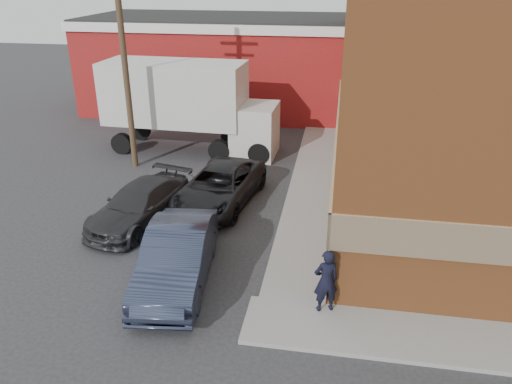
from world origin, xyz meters
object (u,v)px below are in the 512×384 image
at_px(utility_pole, 124,60).
at_px(suv_b, 140,205).
at_px(sedan, 177,257).
at_px(warehouse, 222,63).
at_px(box_truck, 192,101).
at_px(suv_a, 219,186).
at_px(man, 326,281).

relative_size(utility_pole, suv_b, 1.90).
bearing_deg(sedan, warehouse, 92.99).
bearing_deg(sedan, suv_b, 119.89).
relative_size(warehouse, utility_pole, 1.81).
height_order(warehouse, utility_pole, utility_pole).
xyz_separation_m(sedan, suv_b, (-2.44, 3.31, -0.13)).
distance_m(suv_b, box_truck, 7.87).
bearing_deg(box_truck, warehouse, 95.89).
distance_m(suv_a, box_truck, 6.53).
relative_size(suv_a, suv_b, 1.10).
bearing_deg(suv_a, box_truck, 123.30).
bearing_deg(suv_a, suv_b, -132.52).
bearing_deg(suv_a, utility_pole, 153.86).
distance_m(man, suv_a, 7.37).
xyz_separation_m(suv_b, box_truck, (-0.27, 7.66, 1.78)).
xyz_separation_m(sedan, box_truck, (-2.72, 10.97, 1.65)).
height_order(utility_pole, sedan, utility_pole).
height_order(warehouse, suv_b, warehouse).
relative_size(sedan, suv_a, 0.95).
relative_size(suv_a, box_truck, 0.59).
relative_size(utility_pole, man, 5.09).
bearing_deg(suv_b, warehouse, 106.50).
bearing_deg(man, utility_pole, -66.49).
xyz_separation_m(sedan, suv_a, (-0.04, 5.27, -0.09)).
xyz_separation_m(warehouse, box_truck, (0.56, -8.53, -0.35)).
relative_size(warehouse, suv_a, 3.15).
bearing_deg(utility_pole, box_truck, 50.13).
height_order(man, suv_a, man).
xyz_separation_m(utility_pole, box_truck, (2.06, 2.47, -2.28)).
bearing_deg(utility_pole, suv_b, -65.79).
height_order(warehouse, box_truck, warehouse).
xyz_separation_m(suv_a, box_truck, (-2.67, 5.70, 1.74)).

